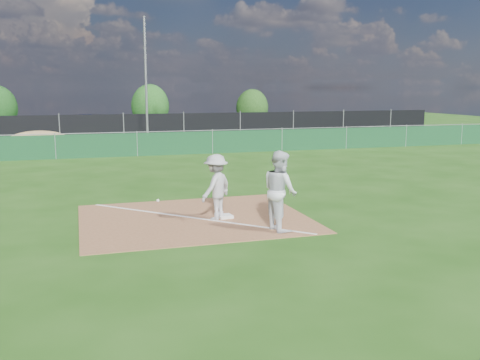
# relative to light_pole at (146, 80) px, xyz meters

# --- Properties ---
(ground) EXTENTS (90.00, 90.00, 0.00)m
(ground) POSITION_rel_light_pole_xyz_m (-1.50, -12.70, -4.00)
(ground) COLOR #1C470F
(ground) RESTS_ON ground
(infield_dirt) EXTENTS (6.00, 5.00, 0.02)m
(infield_dirt) POSITION_rel_light_pole_xyz_m (-1.50, -21.70, -3.99)
(infield_dirt) COLOR brown
(infield_dirt) RESTS_ON ground
(foul_line) EXTENTS (5.01, 5.01, 0.01)m
(foul_line) POSITION_rel_light_pole_xyz_m (-1.50, -21.70, -3.98)
(foul_line) COLOR white
(foul_line) RESTS_ON infield_dirt
(green_fence) EXTENTS (44.00, 0.05, 1.20)m
(green_fence) POSITION_rel_light_pole_xyz_m (-1.50, -7.70, -3.40)
(green_fence) COLOR #103C1F
(green_fence) RESTS_ON ground
(dirt_mound) EXTENTS (3.38, 2.60, 1.17)m
(dirt_mound) POSITION_rel_light_pole_xyz_m (-6.50, -4.20, -3.42)
(dirt_mound) COLOR #A3844E
(dirt_mound) RESTS_ON ground
(black_fence) EXTENTS (46.00, 0.04, 1.80)m
(black_fence) POSITION_rel_light_pole_xyz_m (-1.50, 0.30, -3.10)
(black_fence) COLOR black
(black_fence) RESTS_ON ground
(parking_lot) EXTENTS (46.00, 9.00, 0.01)m
(parking_lot) POSITION_rel_light_pole_xyz_m (-1.50, 5.30, -4.00)
(parking_lot) COLOR black
(parking_lot) RESTS_ON ground
(light_pole) EXTENTS (0.16, 0.16, 8.00)m
(light_pole) POSITION_rel_light_pole_xyz_m (0.00, 0.00, 0.00)
(light_pole) COLOR slate
(light_pole) RESTS_ON ground
(first_base) EXTENTS (0.40, 0.40, 0.08)m
(first_base) POSITION_rel_light_pole_xyz_m (-0.69, -21.90, -3.94)
(first_base) COLOR white
(first_base) RESTS_ON infield_dirt
(play_at_first) EXTENTS (2.27, 1.23, 1.75)m
(play_at_first) POSITION_rel_light_pole_xyz_m (-0.95, -21.95, -3.11)
(play_at_first) COLOR silver
(play_at_first) RESTS_ON infield_dirt
(runner) EXTENTS (0.87, 1.05, 1.99)m
(runner) POSITION_rel_light_pole_xyz_m (0.30, -23.43, -3.00)
(runner) COLOR silver
(runner) RESTS_ON ground
(car_left) EXTENTS (4.65, 2.57, 1.50)m
(car_left) POSITION_rel_light_pole_xyz_m (-6.65, 5.32, -3.24)
(car_left) COLOR #B7B9BF
(car_left) RESTS_ON parking_lot
(car_mid) EXTENTS (5.14, 2.84, 1.61)m
(car_mid) POSITION_rel_light_pole_xyz_m (-3.53, 4.32, -3.19)
(car_mid) COLOR black
(car_mid) RESTS_ON parking_lot
(car_right) EXTENTS (4.84, 2.52, 1.34)m
(car_right) POSITION_rel_light_pole_xyz_m (2.57, 4.66, -3.32)
(car_right) COLOR black
(car_right) RESTS_ON parking_lot
(tree_mid) EXTENTS (3.21, 3.21, 3.80)m
(tree_mid) POSITION_rel_light_pole_xyz_m (1.65, 10.88, -2.04)
(tree_mid) COLOR #382316
(tree_mid) RESTS_ON ground
(tree_right) EXTENTS (2.85, 2.85, 3.38)m
(tree_right) POSITION_rel_light_pole_xyz_m (10.59, 10.08, -2.26)
(tree_right) COLOR #382316
(tree_right) RESTS_ON ground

